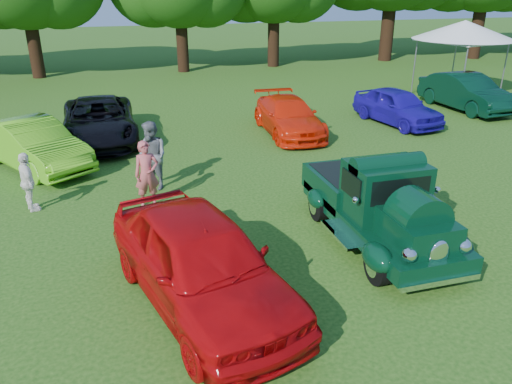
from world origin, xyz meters
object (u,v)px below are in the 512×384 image
object	(u,v)px
red_convertible	(201,261)
back_car_blue	(397,106)
spectator_grey	(152,156)
back_car_orange	(289,116)
back_car_green	(466,92)
back_car_lime	(34,145)
back_car_black	(99,121)
hero_pickup	(378,206)
canopy_tent	(464,30)
spectator_white	(28,182)
spectator_pink	(147,174)

from	to	relation	value
red_convertible	back_car_blue	size ratio (longest dim) A/B	1.20
back_car_blue	spectator_grey	size ratio (longest dim) A/B	2.20
back_car_orange	back_car_green	world-z (taller)	back_car_green
back_car_lime	back_car_orange	world-z (taller)	back_car_lime
red_convertible	back_car_black	distance (m)	10.55
hero_pickup	canopy_tent	size ratio (longest dim) A/B	0.82
spectator_white	canopy_tent	world-z (taller)	canopy_tent
spectator_pink	spectator_grey	bearing A→B (deg)	71.70
canopy_tent	spectator_grey	bearing A→B (deg)	-152.70
back_car_green	spectator_white	bearing A→B (deg)	-163.89
canopy_tent	back_car_black	bearing A→B (deg)	-169.72
red_convertible	back_car_green	world-z (taller)	red_convertible
red_convertible	back_car_lime	bearing A→B (deg)	98.52
canopy_tent	back_car_blue	bearing A→B (deg)	-145.43
back_car_orange	back_car_blue	bearing A→B (deg)	4.24
back_car_black	spectator_grey	world-z (taller)	spectator_grey
back_car_black	back_car_blue	distance (m)	11.21
hero_pickup	spectator_white	bearing A→B (deg)	153.32
hero_pickup	back_car_orange	world-z (taller)	hero_pickup
back_car_orange	spectator_pink	distance (m)	7.47
back_car_blue	canopy_tent	size ratio (longest dim) A/B	0.71
back_car_black	hero_pickup	bearing A→B (deg)	-58.65
spectator_grey	back_car_blue	bearing A→B (deg)	81.13
hero_pickup	back_car_lime	bearing A→B (deg)	137.50
back_car_blue	back_car_green	world-z (taller)	back_car_green
back_car_black	spectator_pink	size ratio (longest dim) A/B	3.17
red_convertible	canopy_tent	size ratio (longest dim) A/B	0.85
back_car_green	back_car_lime	bearing A→B (deg)	-174.24
back_car_blue	spectator_grey	xyz separation A→B (m)	(-9.81, -4.11, 0.23)
spectator_pink	hero_pickup	bearing A→B (deg)	-41.06
back_car_lime	back_car_blue	xyz separation A→B (m)	(13.04, 1.48, -0.03)
canopy_tent	back_car_green	bearing A→B (deg)	-119.19
back_car_green	back_car_black	bearing A→B (deg)	178.45
back_car_blue	spectator_white	world-z (taller)	spectator_white
back_car_green	spectator_pink	xyz separation A→B (m)	(-14.13, -6.41, 0.07)
hero_pickup	back_car_lime	xyz separation A→B (m)	(-7.54, 6.91, -0.07)
hero_pickup	red_convertible	distance (m)	4.22
spectator_pink	spectator_white	bearing A→B (deg)	163.93
spectator_pink	back_car_black	bearing A→B (deg)	94.74
back_car_lime	spectator_grey	bearing A→B (deg)	-72.16
back_car_lime	spectator_pink	world-z (taller)	spectator_pink
hero_pickup	canopy_tent	xyz separation A→B (m)	(11.03, 12.20, 2.27)
back_car_green	canopy_tent	world-z (taller)	canopy_tent
back_car_orange	canopy_tent	size ratio (longest dim) A/B	0.78
red_convertible	back_car_green	bearing A→B (deg)	23.85
back_car_green	spectator_white	xyz separation A→B (m)	(-16.91, -5.92, -0.03)
spectator_white	back_car_orange	bearing A→B (deg)	-80.24
spectator_white	canopy_tent	bearing A→B (deg)	-84.19
hero_pickup	back_car_green	size ratio (longest dim) A/B	1.00
back_car_orange	back_car_blue	world-z (taller)	back_car_blue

